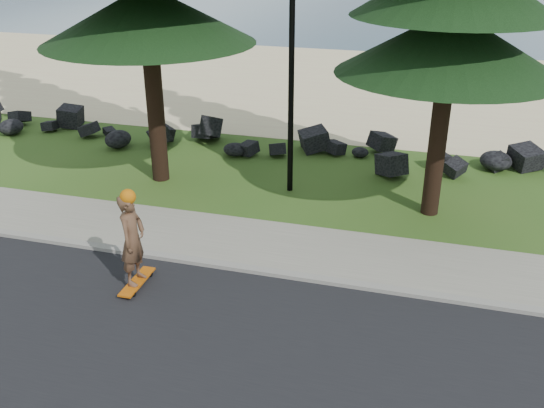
% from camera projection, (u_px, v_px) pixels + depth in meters
% --- Properties ---
extents(ground, '(160.00, 160.00, 0.00)m').
position_uv_depth(ground, '(253.00, 249.00, 12.74)').
color(ground, '#31581B').
rests_on(ground, ground).
extents(road, '(160.00, 7.00, 0.02)m').
position_uv_depth(road, '(161.00, 394.00, 8.81)').
color(road, black).
rests_on(road, ground).
extents(kerb, '(160.00, 0.20, 0.10)m').
position_uv_depth(kerb, '(239.00, 268.00, 11.93)').
color(kerb, gray).
rests_on(kerb, ground).
extents(sidewalk, '(160.00, 2.00, 0.08)m').
position_uv_depth(sidewalk, '(256.00, 243.00, 12.89)').
color(sidewalk, gray).
rests_on(sidewalk, ground).
extents(beach_sand, '(160.00, 15.00, 0.01)m').
position_uv_depth(beach_sand, '(355.00, 85.00, 25.38)').
color(beach_sand, beige).
rests_on(beach_sand, ground).
extents(seawall_boulders, '(60.00, 2.40, 1.10)m').
position_uv_depth(seawall_boulders, '(310.00, 158.00, 17.62)').
color(seawall_boulders, black).
rests_on(seawall_boulders, ground).
extents(lamp_post, '(0.25, 0.14, 8.14)m').
position_uv_depth(lamp_post, '(292.00, 24.00, 13.78)').
color(lamp_post, black).
rests_on(lamp_post, ground).
extents(skateboarder, '(0.43, 1.06, 1.98)m').
position_uv_depth(skateboarder, '(133.00, 240.00, 11.00)').
color(skateboarder, '#C3590B').
rests_on(skateboarder, ground).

